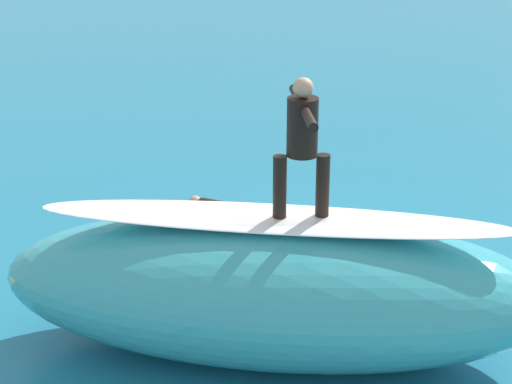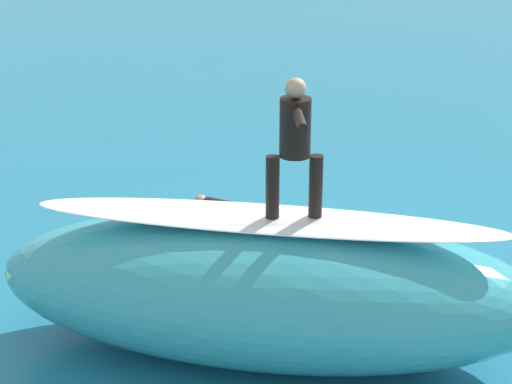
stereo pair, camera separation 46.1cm
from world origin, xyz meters
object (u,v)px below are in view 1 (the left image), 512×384
Objects in this scene: surfer_riding at (302,137)px; surfboard_paddling at (225,221)px; surfer_paddling at (232,213)px; surfboard_riding at (301,220)px.

surfboard_paddling is (2.26, -3.32, -2.70)m from surfer_riding.
surfer_riding is 0.67× the size of surfboard_paddling.
surfer_paddling reaches higher than surfboard_paddling.
surfer_riding is at bearing 129.55° from surfboard_paddling.
surfer_riding reaches higher than surfboard_paddling.
surfer_paddling is at bearing -180.00° from surfboard_paddling.
surfer_riding is at bearing 155.14° from surfboard_riding.
surfer_paddling is (2.12, -3.31, -2.53)m from surfer_riding.
surfer_paddling is (-0.14, 0.01, 0.17)m from surfboard_paddling.
surfer_paddling is (2.12, -3.31, -1.54)m from surfboard_riding.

